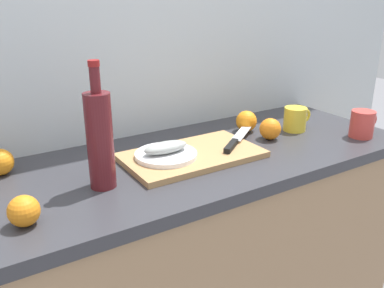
{
  "coord_description": "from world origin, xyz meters",
  "views": [
    {
      "loc": [
        -0.49,
        -1.09,
        1.43
      ],
      "look_at": [
        0.19,
        -0.01,
        0.95
      ],
      "focal_mm": 38.51,
      "sensor_mm": 36.0,
      "label": 1
    }
  ],
  "objects_px": {
    "orange_0": "(270,129)",
    "fish_fillet": "(166,147)",
    "cutting_board": "(192,155)",
    "wine_bottle": "(100,139)",
    "coffee_mug_2": "(362,124)",
    "coffee_mug_0": "(295,119)",
    "white_plate": "(166,155)",
    "chef_knife": "(235,141)"
  },
  "relations": [
    {
      "from": "orange_0",
      "to": "fish_fillet",
      "type": "bearing_deg",
      "value": 178.62
    },
    {
      "from": "fish_fillet",
      "to": "white_plate",
      "type": "bearing_deg",
      "value": 90.0
    },
    {
      "from": "coffee_mug_0",
      "to": "orange_0",
      "type": "relative_size",
      "value": 1.6
    },
    {
      "from": "cutting_board",
      "to": "chef_knife",
      "type": "height_order",
      "value": "chef_knife"
    },
    {
      "from": "wine_bottle",
      "to": "chef_knife",
      "type": "bearing_deg",
      "value": 4.12
    },
    {
      "from": "cutting_board",
      "to": "white_plate",
      "type": "height_order",
      "value": "white_plate"
    },
    {
      "from": "chef_knife",
      "to": "wine_bottle",
      "type": "height_order",
      "value": "wine_bottle"
    },
    {
      "from": "cutting_board",
      "to": "orange_0",
      "type": "relative_size",
      "value": 5.65
    },
    {
      "from": "coffee_mug_0",
      "to": "fish_fillet",
      "type": "bearing_deg",
      "value": -178.49
    },
    {
      "from": "white_plate",
      "to": "cutting_board",
      "type": "bearing_deg",
      "value": -8.43
    },
    {
      "from": "wine_bottle",
      "to": "orange_0",
      "type": "relative_size",
      "value": 4.45
    },
    {
      "from": "chef_knife",
      "to": "orange_0",
      "type": "height_order",
      "value": "orange_0"
    },
    {
      "from": "white_plate",
      "to": "coffee_mug_0",
      "type": "height_order",
      "value": "coffee_mug_0"
    },
    {
      "from": "coffee_mug_2",
      "to": "cutting_board",
      "type": "bearing_deg",
      "value": 166.32
    },
    {
      "from": "coffee_mug_0",
      "to": "orange_0",
      "type": "distance_m",
      "value": 0.16
    },
    {
      "from": "white_plate",
      "to": "fish_fillet",
      "type": "bearing_deg",
      "value": -90.0
    },
    {
      "from": "white_plate",
      "to": "fish_fillet",
      "type": "xyz_separation_m",
      "value": [
        0.0,
        -0.0,
        0.03
      ]
    },
    {
      "from": "chef_knife",
      "to": "coffee_mug_2",
      "type": "xyz_separation_m",
      "value": [
        0.49,
        -0.15,
        0.02
      ]
    },
    {
      "from": "coffee_mug_0",
      "to": "coffee_mug_2",
      "type": "bearing_deg",
      "value": -50.16
    },
    {
      "from": "white_plate",
      "to": "coffee_mug_0",
      "type": "xyz_separation_m",
      "value": [
        0.59,
        0.02,
        0.02
      ]
    },
    {
      "from": "white_plate",
      "to": "orange_0",
      "type": "distance_m",
      "value": 0.44
    },
    {
      "from": "orange_0",
      "to": "chef_knife",
      "type": "bearing_deg",
      "value": -176.54
    },
    {
      "from": "chef_knife",
      "to": "fish_fillet",
      "type": "bearing_deg",
      "value": 138.39
    },
    {
      "from": "wine_bottle",
      "to": "coffee_mug_0",
      "type": "relative_size",
      "value": 2.78
    },
    {
      "from": "cutting_board",
      "to": "wine_bottle",
      "type": "bearing_deg",
      "value": -172.4
    },
    {
      "from": "chef_knife",
      "to": "coffee_mug_2",
      "type": "bearing_deg",
      "value": -54.63
    },
    {
      "from": "chef_knife",
      "to": "coffee_mug_2",
      "type": "distance_m",
      "value": 0.51
    },
    {
      "from": "white_plate",
      "to": "orange_0",
      "type": "bearing_deg",
      "value": -1.38
    },
    {
      "from": "coffee_mug_2",
      "to": "orange_0",
      "type": "height_order",
      "value": "coffee_mug_2"
    },
    {
      "from": "wine_bottle",
      "to": "coffee_mug_2",
      "type": "relative_size",
      "value": 2.8
    },
    {
      "from": "wine_bottle",
      "to": "fish_fillet",
      "type": "bearing_deg",
      "value": 13.73
    },
    {
      "from": "fish_fillet",
      "to": "coffee_mug_2",
      "type": "distance_m",
      "value": 0.77
    },
    {
      "from": "white_plate",
      "to": "coffee_mug_0",
      "type": "distance_m",
      "value": 0.6
    },
    {
      "from": "wine_bottle",
      "to": "orange_0",
      "type": "xyz_separation_m",
      "value": [
        0.67,
        0.05,
        -0.1
      ]
    },
    {
      "from": "fish_fillet",
      "to": "chef_knife",
      "type": "xyz_separation_m",
      "value": [
        0.27,
        -0.02,
        -0.02
      ]
    },
    {
      "from": "cutting_board",
      "to": "coffee_mug_0",
      "type": "height_order",
      "value": "coffee_mug_0"
    },
    {
      "from": "cutting_board",
      "to": "wine_bottle",
      "type": "distance_m",
      "value": 0.35
    },
    {
      "from": "wine_bottle",
      "to": "orange_0",
      "type": "distance_m",
      "value": 0.68
    },
    {
      "from": "cutting_board",
      "to": "fish_fillet",
      "type": "relative_size",
      "value": 3.01
    },
    {
      "from": "cutting_board",
      "to": "white_plate",
      "type": "relative_size",
      "value": 2.26
    },
    {
      "from": "white_plate",
      "to": "coffee_mug_0",
      "type": "bearing_deg",
      "value": 1.51
    },
    {
      "from": "cutting_board",
      "to": "orange_0",
      "type": "xyz_separation_m",
      "value": [
        0.35,
        0.0,
        0.03
      ]
    }
  ]
}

